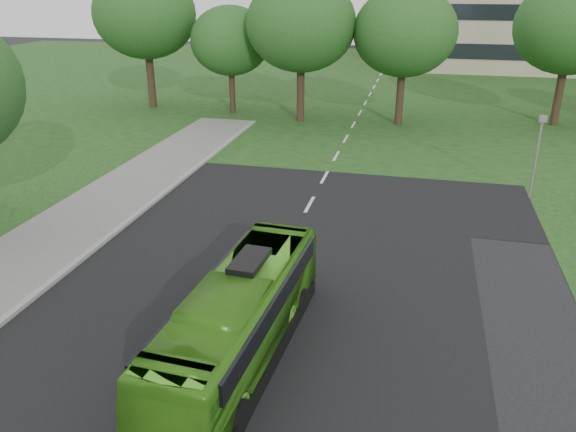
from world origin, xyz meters
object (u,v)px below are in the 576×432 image
object	(u,v)px
tree_park_f	(145,14)
camera_pole	(538,146)
tree_park_a	(230,41)
tree_park_b	(301,24)
tree_park_c	(405,32)
tree_park_d	(571,26)
bus	(239,318)

from	to	relation	value
tree_park_f	camera_pole	size ratio (longest dim) A/B	2.67
tree_park_a	tree_park_b	xyz separation A→B (m)	(5.73, -1.56, 1.37)
tree_park_c	tree_park_b	bearing A→B (deg)	-175.07
tree_park_c	camera_pole	size ratio (longest dim) A/B	2.37
camera_pole	tree_park_c	bearing A→B (deg)	101.07
tree_park_a	tree_park_f	distance (m)	7.23
tree_park_d	camera_pole	size ratio (longest dim) A/B	2.52
tree_park_d	bus	world-z (taller)	tree_park_d
tree_park_d	camera_pole	world-z (taller)	tree_park_d
tree_park_d	bus	distance (m)	34.08
tree_park_a	bus	bearing A→B (deg)	-71.08
tree_park_d	tree_park_f	distance (m)	30.64
tree_park_b	tree_park_c	size ratio (longest dim) A/B	1.08
tree_park_a	tree_park_c	xyz separation A→B (m)	(12.78, -0.95, 0.93)
tree_park_a	tree_park_d	size ratio (longest dim) A/B	0.80
tree_park_a	tree_park_f	size ratio (longest dim) A/B	0.76
tree_park_a	tree_park_d	bearing A→B (deg)	3.43
tree_park_b	bus	world-z (taller)	tree_park_b
tree_park_f	bus	size ratio (longest dim) A/B	1.21
tree_park_a	tree_park_d	world-z (taller)	tree_park_d
camera_pole	tree_park_d	bearing A→B (deg)	60.10
tree_park_b	bus	xyz separation A→B (m)	(4.33, -27.80, -5.55)
tree_park_a	bus	world-z (taller)	tree_park_a
tree_park_d	tree_park_a	bearing A→B (deg)	-176.57
tree_park_d	bus	bearing A→B (deg)	-113.78
tree_park_c	tree_park_f	bearing A→B (deg)	175.87
tree_park_c	bus	xyz separation A→B (m)	(-2.72, -28.41, -5.11)
tree_park_c	tree_park_f	world-z (taller)	tree_park_f
tree_park_b	tree_park_d	bearing A→B (deg)	9.45
tree_park_d	bus	size ratio (longest dim) A/B	1.14
bus	camera_pole	world-z (taller)	camera_pole
tree_park_b	bus	size ratio (longest dim) A/B	1.15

